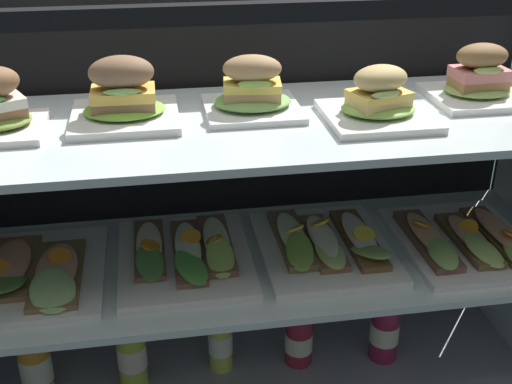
# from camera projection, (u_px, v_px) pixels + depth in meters

# --- Properties ---
(case_frame) EXTENTS (1.39, 0.50, 0.96)m
(case_frame) POSITION_uv_depth(u_px,v_px,m) (246.00, 170.00, 1.47)
(case_frame) COLOR black
(case_frame) RESTS_ON ground
(riser_lower_tier) EXTENTS (1.32, 0.43, 0.32)m
(riser_lower_tier) POSITION_uv_depth(u_px,v_px,m) (256.00, 325.00, 1.49)
(riser_lower_tier) COLOR silver
(riser_lower_tier) RESTS_ON case_base_deck
(shelf_lower_glass) EXTENTS (1.34, 0.45, 0.02)m
(shelf_lower_glass) POSITION_uv_depth(u_px,v_px,m) (256.00, 260.00, 1.41)
(shelf_lower_glass) COLOR silver
(shelf_lower_glass) RESTS_ON riser_lower_tier
(riser_upper_tier) EXTENTS (1.32, 0.43, 0.29)m
(riser_upper_tier) POSITION_uv_depth(u_px,v_px,m) (256.00, 195.00, 1.34)
(riser_upper_tier) COLOR silver
(riser_upper_tier) RESTS_ON shelf_lower_glass
(shelf_upper_glass) EXTENTS (1.34, 0.45, 0.02)m
(shelf_upper_glass) POSITION_uv_depth(u_px,v_px,m) (256.00, 124.00, 1.28)
(shelf_upper_glass) COLOR silver
(shelf_upper_glass) RESTS_ON riser_upper_tier
(plated_roll_sandwich_mid_left) EXTENTS (0.20, 0.20, 0.13)m
(plated_roll_sandwich_mid_left) POSITION_uv_depth(u_px,v_px,m) (124.00, 98.00, 1.25)
(plated_roll_sandwich_mid_left) COLOR white
(plated_roll_sandwich_mid_left) RESTS_ON shelf_upper_glass
(plated_roll_sandwich_near_right_corner) EXTENTS (0.19, 0.19, 0.11)m
(plated_roll_sandwich_near_right_corner) POSITION_uv_depth(u_px,v_px,m) (251.00, 93.00, 1.29)
(plated_roll_sandwich_near_right_corner) COLOR white
(plated_roll_sandwich_near_right_corner) RESTS_ON shelf_upper_glass
(plated_roll_sandwich_left_of_center) EXTENTS (0.20, 0.20, 0.11)m
(plated_roll_sandwich_left_of_center) POSITION_uv_depth(u_px,v_px,m) (379.00, 102.00, 1.25)
(plated_roll_sandwich_left_of_center) COLOR white
(plated_roll_sandwich_left_of_center) RESTS_ON shelf_upper_glass
(plated_roll_sandwich_right_of_center) EXTENTS (0.19, 0.19, 0.12)m
(plated_roll_sandwich_right_of_center) POSITION_uv_depth(u_px,v_px,m) (479.00, 81.00, 1.36)
(plated_roll_sandwich_right_of_center) COLOR white
(plated_roll_sandwich_right_of_center) RESTS_ON shelf_upper_glass
(open_sandwich_tray_mid_right) EXTENTS (0.27, 0.34, 0.05)m
(open_sandwich_tray_mid_right) POSITION_uv_depth(u_px,v_px,m) (35.00, 273.00, 1.32)
(open_sandwich_tray_mid_right) COLOR white
(open_sandwich_tray_mid_right) RESTS_ON shelf_lower_glass
(open_sandwich_tray_center) EXTENTS (0.27, 0.34, 0.06)m
(open_sandwich_tray_center) POSITION_uv_depth(u_px,v_px,m) (186.00, 254.00, 1.39)
(open_sandwich_tray_center) COLOR white
(open_sandwich_tray_center) RESTS_ON shelf_lower_glass
(open_sandwich_tray_near_left_corner) EXTENTS (0.27, 0.34, 0.06)m
(open_sandwich_tray_near_left_corner) POSITION_uv_depth(u_px,v_px,m) (325.00, 244.00, 1.42)
(open_sandwich_tray_near_left_corner) COLOR white
(open_sandwich_tray_near_left_corner) RESTS_ON shelf_lower_glass
(open_sandwich_tray_right_of_center) EXTENTS (0.27, 0.34, 0.06)m
(open_sandwich_tray_right_of_center) POSITION_uv_depth(u_px,v_px,m) (466.00, 240.00, 1.44)
(open_sandwich_tray_right_of_center) COLOR white
(open_sandwich_tray_right_of_center) RESTS_ON shelf_lower_glass
(juice_bottle_front_right_end) EXTENTS (0.07, 0.07, 0.21)m
(juice_bottle_front_right_end) POSITION_uv_depth(u_px,v_px,m) (35.00, 364.00, 1.48)
(juice_bottle_front_right_end) COLOR orange
(juice_bottle_front_right_end) RESTS_ON case_base_deck
(juice_bottle_tucked_behind) EXTENTS (0.07, 0.07, 0.23)m
(juice_bottle_tucked_behind) POSITION_uv_depth(u_px,v_px,m) (131.00, 350.00, 1.51)
(juice_bottle_tucked_behind) COLOR #B3CE44
(juice_bottle_tucked_behind) RESTS_ON case_base_deck
(juice_bottle_front_fourth) EXTENTS (0.06, 0.06, 0.22)m
(juice_bottle_front_fourth) POSITION_uv_depth(u_px,v_px,m) (220.00, 337.00, 1.56)
(juice_bottle_front_fourth) COLOR #C1D352
(juice_bottle_front_fourth) RESTS_ON case_base_deck
(juice_bottle_front_left_end) EXTENTS (0.07, 0.07, 0.20)m
(juice_bottle_front_left_end) POSITION_uv_depth(u_px,v_px,m) (299.00, 336.00, 1.59)
(juice_bottle_front_left_end) COLOR maroon
(juice_bottle_front_left_end) RESTS_ON case_base_deck
(juice_bottle_back_center) EXTENTS (0.07, 0.07, 0.21)m
(juice_bottle_back_center) POSITION_uv_depth(u_px,v_px,m) (385.00, 329.00, 1.60)
(juice_bottle_back_center) COLOR #992149
(juice_bottle_back_center) RESTS_ON case_base_deck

